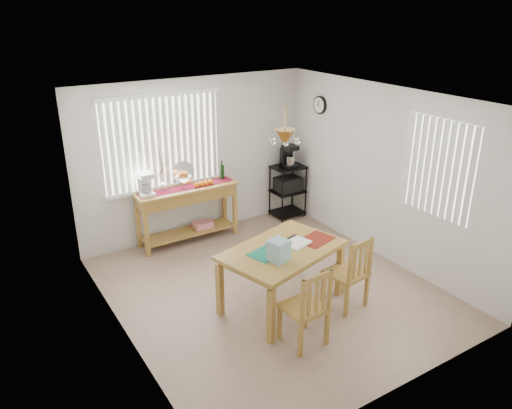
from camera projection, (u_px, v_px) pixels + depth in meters
ground at (271, 290)px, 6.84m from camera, size 4.00×4.50×0.01m
room_shell at (272, 172)px, 6.22m from camera, size 4.20×4.70×2.70m
sideboard at (188, 201)px, 8.00m from camera, size 1.66×0.47×0.93m
sideboard_items at (171, 181)px, 7.74m from camera, size 1.57×0.39×0.71m
wire_cart at (288, 186)px, 9.01m from camera, size 0.56×0.45×0.95m
cart_items at (288, 156)px, 8.81m from camera, size 0.22×0.27×0.39m
dining_table at (282, 255)px, 6.25m from camera, size 1.71×1.33×0.81m
table_items at (283, 249)px, 6.00m from camera, size 1.26×0.57×0.26m
chair_left at (306, 308)px, 5.58m from camera, size 0.47×0.47×0.98m
chair_right at (349, 273)px, 6.29m from camera, size 0.52×0.52×0.99m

